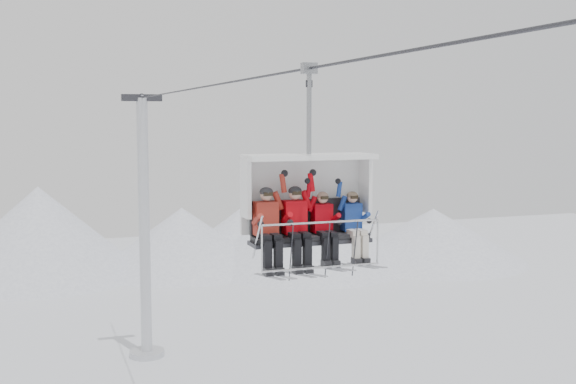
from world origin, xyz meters
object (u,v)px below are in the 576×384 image
object	(u,v)px
chairlift_carrier	(306,197)
skier_center_right	(324,225)
lift_tower_right	(145,246)
skier_center_left	(296,223)
skier_far_left	(268,225)
skier_far_right	(354,224)

from	to	relation	value
chairlift_carrier	skier_center_right	bearing A→B (deg)	-50.89
lift_tower_right	chairlift_carrier	distance (m)	23.64
skier_center_left	lift_tower_right	bearing A→B (deg)	89.19
chairlift_carrier	skier_far_left	xyz separation A→B (m)	(-0.93, -0.30, -0.48)
skier_far_left	skier_far_right	size ratio (longest dim) A/B	1.05
skier_far_left	skier_center_right	distance (m)	1.19
skier_center_left	skier_center_right	xyz separation A→B (m)	(0.59, -0.02, -0.06)
lift_tower_right	skier_far_left	xyz separation A→B (m)	(-0.93, -23.42, 4.47)
lift_tower_right	chairlift_carrier	size ratio (longest dim) A/B	3.38
lift_tower_right	skier_far_left	distance (m)	23.86
skier_far_left	skier_center_left	bearing A→B (deg)	0.00
chairlift_carrier	skier_far_left	distance (m)	1.08
lift_tower_right	skier_far_right	bearing A→B (deg)	-87.77
lift_tower_right	skier_far_right	world-z (taller)	lift_tower_right
skier_center_left	skier_far_right	distance (m)	1.24
lift_tower_right	skier_far_left	world-z (taller)	lift_tower_right
chairlift_carrier	skier_center_left	xyz separation A→B (m)	(-0.33, -0.30, -0.48)
skier_center_right	skier_far_left	bearing A→B (deg)	179.25
chairlift_carrier	skier_center_left	bearing A→B (deg)	-137.34
skier_center_right	skier_far_right	distance (m)	0.65
skier_center_left	skier_far_right	size ratio (longest dim) A/B	1.05
chairlift_carrier	skier_far_left	world-z (taller)	chairlift_carrier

